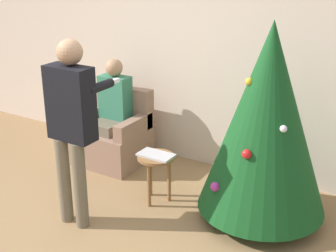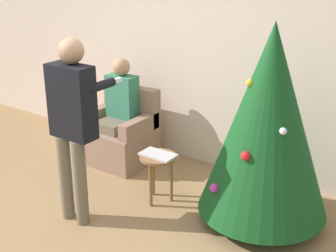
{
  "view_description": "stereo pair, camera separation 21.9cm",
  "coord_description": "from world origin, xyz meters",
  "px_view_note": "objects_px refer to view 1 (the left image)",
  "views": [
    {
      "loc": [
        2.58,
        -2.36,
        2.41
      ],
      "look_at": [
        0.59,
        0.9,
        0.95
      ],
      "focal_mm": 50.0,
      "sensor_mm": 36.0,
      "label": 1
    },
    {
      "loc": [
        2.77,
        -2.24,
        2.41
      ],
      "look_at": [
        0.59,
        0.9,
        0.95
      ],
      "focal_mm": 50.0,
      "sensor_mm": 36.0,
      "label": 2
    }
  ],
  "objects_px": {
    "person_seated": "(112,108)",
    "person_standing": "(71,118)",
    "side_stool": "(156,164)",
    "armchair": "(114,137)",
    "christmas_tree": "(267,120)"
  },
  "relations": [
    {
      "from": "person_seated",
      "to": "person_standing",
      "type": "height_order",
      "value": "person_standing"
    },
    {
      "from": "person_seated",
      "to": "side_stool",
      "type": "height_order",
      "value": "person_seated"
    },
    {
      "from": "person_standing",
      "to": "side_stool",
      "type": "height_order",
      "value": "person_standing"
    },
    {
      "from": "armchair",
      "to": "person_seated",
      "type": "height_order",
      "value": "person_seated"
    },
    {
      "from": "side_stool",
      "to": "person_standing",
      "type": "bearing_deg",
      "value": -122.37
    },
    {
      "from": "christmas_tree",
      "to": "person_seated",
      "type": "bearing_deg",
      "value": 172.14
    },
    {
      "from": "christmas_tree",
      "to": "person_standing",
      "type": "bearing_deg",
      "value": -146.91
    },
    {
      "from": "armchair",
      "to": "person_standing",
      "type": "distance_m",
      "value": 1.51
    },
    {
      "from": "christmas_tree",
      "to": "side_stool",
      "type": "relative_size",
      "value": 3.73
    },
    {
      "from": "christmas_tree",
      "to": "side_stool",
      "type": "bearing_deg",
      "value": -165.78
    },
    {
      "from": "christmas_tree",
      "to": "side_stool",
      "type": "height_order",
      "value": "christmas_tree"
    },
    {
      "from": "christmas_tree",
      "to": "armchair",
      "type": "relative_size",
      "value": 2.12
    },
    {
      "from": "person_seated",
      "to": "person_standing",
      "type": "relative_size",
      "value": 0.72
    },
    {
      "from": "armchair",
      "to": "person_seated",
      "type": "bearing_deg",
      "value": -90.0
    },
    {
      "from": "christmas_tree",
      "to": "armchair",
      "type": "height_order",
      "value": "christmas_tree"
    }
  ]
}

